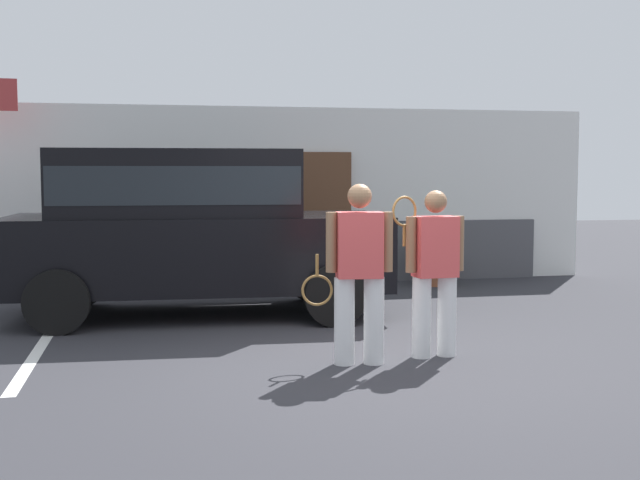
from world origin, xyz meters
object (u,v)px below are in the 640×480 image
object	(u,v)px
tennis_player_man	(359,272)
tennis_player_woman	(434,270)
parked_suv	(189,224)
potted_plant_by_porch	(437,256)

from	to	relation	value
tennis_player_man	tennis_player_woman	xyz separation A→B (m)	(0.79, 0.15, -0.02)
parked_suv	potted_plant_by_porch	distance (m)	4.44
tennis_player_woman	potted_plant_by_porch	xyz separation A→B (m)	(1.72, 4.70, -0.38)
parked_suv	tennis_player_woman	bearing A→B (deg)	-48.72
tennis_player_man	potted_plant_by_porch	distance (m)	5.48
parked_suv	tennis_player_man	xyz separation A→B (m)	(1.42, -2.91, -0.28)
tennis_player_man	tennis_player_woman	world-z (taller)	tennis_player_man
parked_suv	tennis_player_woman	distance (m)	3.55
tennis_player_woman	potted_plant_by_porch	world-z (taller)	tennis_player_woman
tennis_player_man	potted_plant_by_porch	bearing A→B (deg)	-111.25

